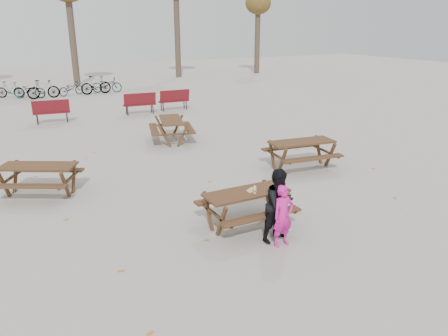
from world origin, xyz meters
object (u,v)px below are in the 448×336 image
main_picnic_table (246,200)px  food_tray (252,191)px  soda_bottle (255,190)px  picnic_table_east (301,154)px  child (283,216)px  picnic_table_far (172,130)px  picnic_table_north (40,180)px  adult (280,205)px

main_picnic_table → food_tray: food_tray is taller
soda_bottle → picnic_table_east: size_ratio=0.09×
food_tray → child: size_ratio=0.15×
food_tray → picnic_table_far: size_ratio=0.09×
main_picnic_table → picnic_table_east: size_ratio=0.94×
child → picnic_table_far: 8.44m
picnic_table_east → picnic_table_north: (-7.11, 1.37, -0.02)m
child → picnic_table_far: (1.02, 8.38, -0.21)m
soda_bottle → adult: 0.71m
food_tray → child: child is taller
picnic_table_east → food_tray: bearing=-134.6°
picnic_table_east → picnic_table_far: bearing=122.9°
child → picnic_table_north: (-3.83, 5.03, -0.23)m
child → picnic_table_north: size_ratio=0.68×
picnic_table_east → picnic_table_far: picnic_table_east is taller
main_picnic_table → food_tray: bearing=-24.4°
main_picnic_table → child: bearing=-81.0°
picnic_table_far → picnic_table_north: bearing=140.2°
main_picnic_table → child: 1.10m
main_picnic_table → child: (0.17, -1.08, 0.03)m
adult → picnic_table_north: 6.20m
adult → picnic_table_east: adult is taller
food_tray → child: 1.06m
child → picnic_table_far: bearing=80.1°
soda_bottle → child: size_ratio=0.14×
picnic_table_east → picnic_table_far: (-2.25, 4.71, -0.00)m
main_picnic_table → food_tray: size_ratio=10.00×
food_tray → picnic_table_north: 5.50m
adult → picnic_table_far: size_ratio=0.78×
adult → picnic_table_far: adult is taller
child → picnic_table_north: 6.33m
soda_bottle → picnic_table_north: bearing=132.4°
picnic_table_north → adult: bearing=-21.8°
food_tray → soda_bottle: size_ratio=1.06×
food_tray → child: bearing=-85.9°
soda_bottle → adult: (0.15, -0.68, -0.11)m
child → picnic_table_east: 4.92m
adult → picnic_table_far: 8.21m
child → adult: 0.27m
main_picnic_table → picnic_table_north: bearing=132.8°
main_picnic_table → picnic_table_north: 5.39m
child → picnic_table_far: size_ratio=0.65×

